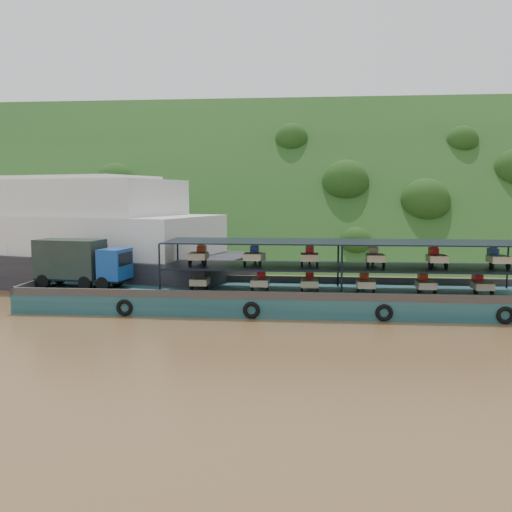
{
  "coord_description": "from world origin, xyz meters",
  "views": [
    {
      "loc": [
        1.98,
        -37.53,
        7.59
      ],
      "look_at": [
        -2.0,
        3.0,
        3.2
      ],
      "focal_mm": 40.0,
      "sensor_mm": 36.0,
      "label": 1
    }
  ],
  "objects": [
    {
      "name": "ground",
      "position": [
        0.0,
        0.0,
        0.0
      ],
      "size": [
        160.0,
        160.0,
        0.0
      ],
      "primitive_type": "plane",
      "color": "brown",
      "rests_on": "ground"
    },
    {
      "name": "hillside",
      "position": [
        0.0,
        36.0,
        0.0
      ],
      "size": [
        140.0,
        39.6,
        39.6
      ],
      "primitive_type": "cube",
      "rotation": [
        0.79,
        0.0,
        0.0
      ],
      "color": "#173914",
      "rests_on": "ground"
    },
    {
      "name": "cargo_barge",
      "position": [
        -0.77,
        0.13,
        1.12
      ],
      "size": [
        35.0,
        7.18,
        4.54
      ],
      "color": "#133A44",
      "rests_on": "ground"
    },
    {
      "name": "passenger_ferry",
      "position": [
        -25.2,
        11.94,
        3.96
      ],
      "size": [
        46.53,
        23.96,
        9.15
      ],
      "rotation": [
        0.0,
        0.0,
        -0.3
      ],
      "color": "black",
      "rests_on": "ground"
    }
  ]
}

